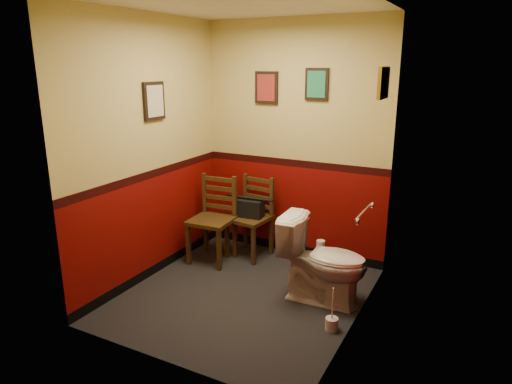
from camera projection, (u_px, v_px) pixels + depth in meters
floor at (244, 295)px, 4.53m from camera, size 2.20×2.40×0.00m
ceiling at (242, 3)px, 3.79m from camera, size 2.20×2.40×0.00m
wall_back at (295, 142)px, 5.18m from camera, size 2.20×0.00×2.70m
wall_front at (159, 194)px, 3.14m from camera, size 2.20×0.00×2.70m
wall_left at (149, 151)px, 4.65m from camera, size 0.00×2.40×2.70m
wall_right at (363, 175)px, 3.67m from camera, size 0.00×2.40×2.70m
grab_bar at (364, 213)px, 4.01m from camera, size 0.05×0.56×0.06m
framed_print_back_a at (266, 88)px, 5.16m from camera, size 0.28×0.04×0.36m
framed_print_back_b at (317, 84)px, 4.88m from camera, size 0.26×0.04×0.34m
framed_print_left at (154, 101)px, 4.59m from camera, size 0.04×0.30×0.38m
framed_print_right at (383, 83)px, 4.00m from camera, size 0.04×0.34×0.28m
toilet at (324, 261)px, 4.32m from camera, size 0.86×0.50×0.82m
toilet_brush at (332, 323)px, 3.92m from camera, size 0.11×0.11×0.40m
chair_left at (213, 219)px, 5.23m from camera, size 0.49×0.49×0.98m
chair_right at (251, 217)px, 5.36m from camera, size 0.49×0.49×0.94m
handbag at (249, 208)px, 5.29m from camera, size 0.34×0.19×0.24m
tp_stack at (321, 253)px, 5.26m from camera, size 0.20×0.12×0.26m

